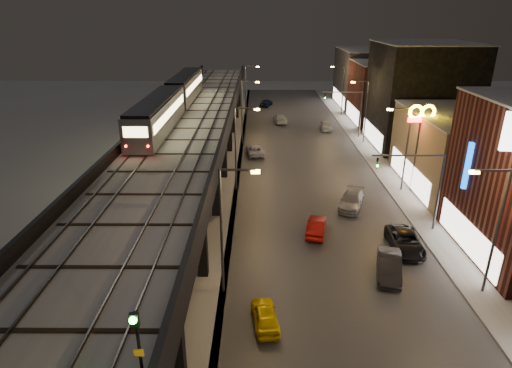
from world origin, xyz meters
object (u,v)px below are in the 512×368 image
object	(u,v)px
car_mid_dark	(280,119)
car_onc_white	(352,201)
subway_train	(174,98)
car_onc_silver	(389,267)
car_onc_dark	(405,242)
car_near_white	(316,227)
car_onc_red	(326,126)
car_mid_silver	(255,151)
rail_signal	(136,334)
car_far_white	(266,103)
car_taxi	(265,316)

from	to	relation	value
car_mid_dark	car_onc_white	size ratio (longest dim) A/B	1.03
subway_train	car_mid_dark	xyz separation A→B (m)	(13.84, 21.53, -7.52)
car_onc_silver	car_onc_dark	distance (m)	4.33
car_near_white	car_onc_red	size ratio (longest dim) A/B	1.02
car_near_white	car_mid_silver	xyz separation A→B (m)	(-5.47, 21.96, -0.05)
car_mid_dark	car_onc_red	bearing A→B (deg)	140.98
car_onc_silver	car_mid_dark	bearing A→B (deg)	111.17
rail_signal	car_onc_red	world-z (taller)	rail_signal
car_mid_dark	car_near_white	bearing A→B (deg)	87.35
car_mid_silver	car_onc_white	xyz separation A→B (m)	(9.57, -16.62, 0.08)
car_mid_dark	car_far_white	bearing A→B (deg)	-85.94
car_onc_white	car_onc_red	xyz separation A→B (m)	(1.80, 29.67, -0.02)
car_onc_red	car_onc_silver	bearing A→B (deg)	-91.16
car_taxi	car_onc_silver	world-z (taller)	car_onc_silver
car_near_white	car_mid_dark	bearing A→B (deg)	-76.07
car_taxi	car_onc_white	distance (m)	19.00
rail_signal	car_onc_silver	bearing A→B (deg)	50.18
rail_signal	car_onc_dark	world-z (taller)	rail_signal
car_near_white	car_onc_dark	world-z (taller)	car_onc_dark
car_mid_dark	car_onc_red	distance (m)	8.76
car_taxi	car_mid_dark	xyz separation A→B (m)	(3.24, 51.54, 0.11)
rail_signal	car_onc_silver	xyz separation A→B (m)	(13.22, 15.86, -7.77)
car_taxi	car_mid_silver	world-z (taller)	car_mid_silver
car_far_white	rail_signal	bearing A→B (deg)	105.66
car_mid_dark	car_far_white	distance (m)	14.11
car_onc_dark	car_mid_dark	bearing A→B (deg)	104.78
car_onc_silver	car_onc_white	distance (m)	11.61
car_mid_dark	car_onc_dark	xyz separation A→B (m)	(8.09, -42.57, -0.01)
car_mid_silver	car_onc_red	world-z (taller)	car_onc_red
car_taxi	car_far_white	xyz separation A→B (m)	(1.13, 65.49, 0.08)
rail_signal	car_near_white	bearing A→B (deg)	68.39
rail_signal	car_near_white	world-z (taller)	rail_signal
rail_signal	car_mid_silver	bearing A→B (deg)	85.73
car_taxi	car_near_white	bearing A→B (deg)	-119.04
subway_train	car_onc_dark	xyz separation A→B (m)	(21.94, -21.04, -7.53)
car_taxi	car_near_white	size ratio (longest dim) A/B	0.88
car_near_white	car_onc_red	world-z (taller)	car_onc_red
car_mid_silver	car_onc_white	size ratio (longest dim) A/B	0.93
car_onc_silver	car_onc_white	xyz separation A→B (m)	(-0.36, 11.61, -0.04)
car_mid_silver	rail_signal	bearing A→B (deg)	77.48
car_taxi	car_onc_white	xyz separation A→B (m)	(8.66, 16.91, 0.09)
subway_train	rail_signal	xyz separation A→B (m)	(6.40, -40.56, 0.28)
car_onc_red	car_mid_dark	bearing A→B (deg)	146.37
car_onc_red	rail_signal	bearing A→B (deg)	-103.55
car_taxi	car_mid_silver	size ratio (longest dim) A/B	0.80
rail_signal	car_onc_red	distance (m)	59.51
rail_signal	car_near_white	xyz separation A→B (m)	(8.77, 22.13, -7.84)
car_onc_dark	car_onc_white	xyz separation A→B (m)	(-2.67, 7.94, -0.01)
car_mid_silver	car_onc_silver	bearing A→B (deg)	101.14
car_taxi	car_onc_red	bearing A→B (deg)	-110.18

